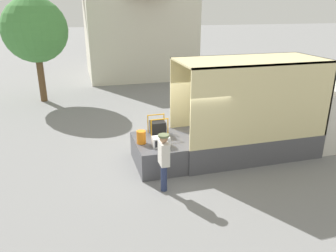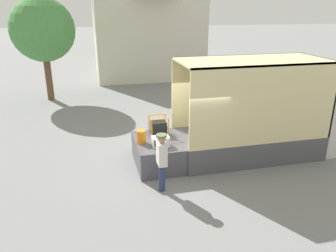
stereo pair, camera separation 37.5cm
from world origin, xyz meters
name	(u,v)px [view 1 (the left image)]	position (x,y,z in m)	size (l,w,h in m)	color
ground_plane	(179,162)	(0.00, 0.00, 0.00)	(160.00, 160.00, 0.00)	gray
box_truck	(286,124)	(4.09, 0.00, 0.96)	(7.11, 2.17, 3.38)	silver
tailgate_deck	(158,153)	(-0.74, 0.00, 0.43)	(1.47, 2.06, 0.86)	#4C4C51
microwave	(161,142)	(-0.74, -0.46, 1.02)	(0.54, 0.35, 0.31)	white
portable_generator	(158,128)	(-0.57, 0.54, 1.10)	(0.61, 0.55, 0.64)	black
orange_bucket	(141,137)	(-1.28, -0.07, 1.07)	(0.30, 0.30, 0.42)	orange
worker_person	(164,157)	(-0.96, -1.65, 1.06)	(0.31, 0.44, 1.72)	navy
house_backdrop	(137,22)	(1.60, 15.57, 3.90)	(7.89, 7.23, 7.66)	beige
street_tree	(35,30)	(-4.97, 9.34, 3.81)	(3.36, 3.36, 5.51)	brown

